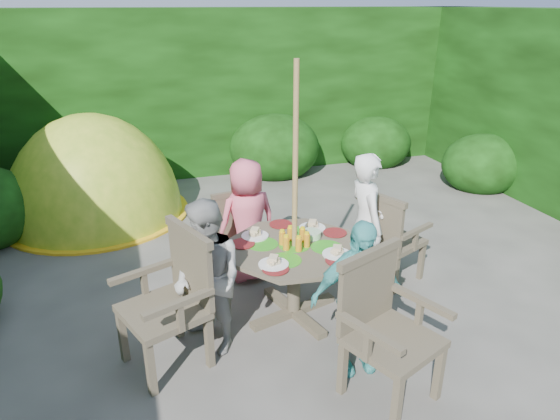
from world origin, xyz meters
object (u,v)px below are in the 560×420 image
object	(u,v)px
garden_chair_right	(388,236)
child_left	(208,278)
patio_table	(295,257)
parasol_pole	(295,200)
child_back	(247,221)
garden_chair_left	(173,298)
garden_chair_back	(232,226)
child_front	(357,297)
dome_tent	(99,215)
child_right	(366,224)
garden_chair_front	(384,326)

from	to	relation	value
garden_chair_right	child_left	world-z (taller)	child_left
patio_table	child_left	distance (m)	0.81
patio_table	child_left	xyz separation A→B (m)	(-0.77, -0.22, 0.05)
parasol_pole	child_back	distance (m)	0.93
patio_table	garden_chair_left	distance (m)	1.09
patio_table	garden_chair_back	xyz separation A→B (m)	(-0.31, 1.06, -0.13)
child_left	child_front	bearing A→B (deg)	35.49
parasol_pole	garden_chair_back	bearing A→B (deg)	106.17
parasol_pole	dome_tent	bearing A→B (deg)	120.58
parasol_pole	child_right	world-z (taller)	parasol_pole
child_left	dome_tent	xyz separation A→B (m)	(-0.93, 3.10, -0.63)
dome_tent	garden_chair_left	bearing A→B (deg)	-83.36
patio_table	dome_tent	xyz separation A→B (m)	(-1.71, 2.88, -0.58)
child_left	garden_chair_right	bearing A→B (deg)	80.15
patio_table	child_front	bearing A→B (deg)	-74.64
garden_chair_right	garden_chair_back	xyz separation A→B (m)	(-1.37, 0.78, -0.04)
child_front	dome_tent	xyz separation A→B (m)	(-1.92, 3.65, -0.60)
child_right	garden_chair_right	bearing A→B (deg)	-73.34
child_back	child_front	xyz separation A→B (m)	(0.43, -1.54, -0.01)
parasol_pole	garden_chair_left	xyz separation A→B (m)	(-1.05, -0.28, -0.55)
child_right	garden_chair_back	bearing A→B (deg)	55.01
garden_chair_right	garden_chair_front	size ratio (longest dim) A/B	0.91
garden_chair_right	child_right	bearing A→B (deg)	79.95
garden_chair_back	dome_tent	distance (m)	2.34
garden_chair_right	child_back	world-z (taller)	child_back
patio_table	garden_chair_left	bearing A→B (deg)	-164.82
child_left	child_back	bearing A→B (deg)	125.49
garden_chair_back	child_front	bearing A→B (deg)	98.03
child_left	child_front	distance (m)	1.13
child_left	dome_tent	distance (m)	3.29
garden_chair_right	child_left	distance (m)	1.90
garden_chair_right	child_front	world-z (taller)	child_front
garden_chair_back	child_right	size ratio (longest dim) A/B	0.62
garden_chair_left	garden_chair_back	distance (m)	1.54
garden_chair_right	child_back	size ratio (longest dim) A/B	0.74
garden_chair_right	garden_chair_front	bearing A→B (deg)	126.28
garden_chair_left	dome_tent	xyz separation A→B (m)	(-0.65, 3.17, -0.55)
patio_table	garden_chair_front	bearing A→B (deg)	-75.14
child_left	child_back	world-z (taller)	child_left
garden_chair_left	child_front	size ratio (longest dim) A/B	0.85
child_right	child_left	xyz separation A→B (m)	(-1.54, -0.43, -0.06)
garden_chair_front	child_front	world-z (taller)	child_front
garden_chair_left	child_left	world-z (taller)	child_left
child_back	child_front	bearing A→B (deg)	95.19
parasol_pole	child_front	size ratio (longest dim) A/B	1.82
child_left	child_back	size ratio (longest dim) A/B	1.01
child_right	garden_chair_front	bearing A→B (deg)	162.17
parasol_pole	garden_chair_left	size ratio (longest dim) A/B	2.14
child_back	child_right	bearing A→B (deg)	140.19
child_right	parasol_pole	bearing A→B (deg)	108.79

